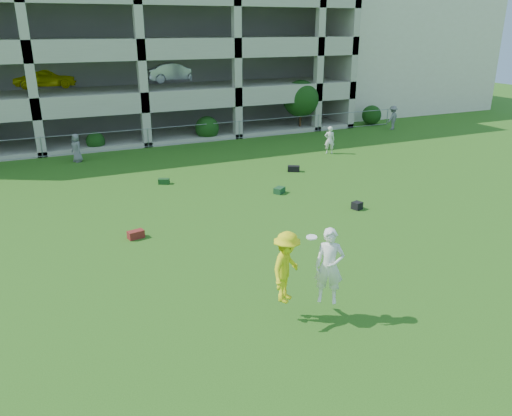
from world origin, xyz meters
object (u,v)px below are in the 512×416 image
stucco_building (373,49)px  frisbee_contest (300,267)px  bystander_f (393,118)px  bystander_c (76,148)px  parking_garage (115,40)px  crate_d (357,206)px  bystander_e (330,140)px

stucco_building → frisbee_contest: size_ratio=7.83×
bystander_f → stucco_building: bearing=-142.4°
bystander_c → parking_garage: 12.44m
stucco_building → bystander_c: 29.63m
bystander_c → crate_d: (9.46, -12.59, -0.62)m
bystander_e → bystander_c: bearing=8.1°
bystander_f → bystander_e: bearing=4.5°
bystander_c → bystander_f: (21.47, 0.14, 0.07)m
stucco_building → bystander_c: size_ratio=10.39×
frisbee_contest → bystander_f: bearing=46.1°
bystander_e → crate_d: bystander_e is taller
frisbee_contest → parking_garage: bearing=88.2°
bystander_e → bystander_f: size_ratio=0.94×
bystander_f → crate_d: bearing=23.1°
stucco_building → bystander_f: stucco_building is taller
stucco_building → frisbee_contest: (-23.92, -29.37, -3.55)m
crate_d → bystander_f: bearing=46.7°
bystander_e → parking_garage: (-9.21, 14.54, 5.22)m
bystander_e → crate_d: 9.41m
stucco_building → bystander_c: stucco_building is taller
bystander_e → parking_garage: parking_garage is taller
bystander_c → bystander_f: bystander_f is taller
stucco_building → frisbee_contest: 38.04m
bystander_c → crate_d: bystander_c is taller
bystander_f → bystander_c: bearing=-23.2°
stucco_building → bystander_e: size_ratio=10.05×
bystander_f → crate_d: size_ratio=4.82×
bystander_c → crate_d: 15.76m
crate_d → stucco_building: bearing=52.6°
bystander_e → frisbee_contest: size_ratio=0.78×
stucco_building → bystander_c: bearing=-158.5°
bystander_c → parking_garage: parking_garage is taller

